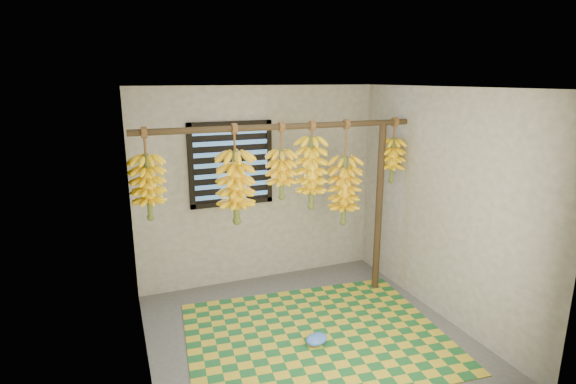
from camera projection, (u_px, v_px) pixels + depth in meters
name	position (u px, v px, depth m)	size (l,w,h in m)	color
floor	(309.00, 338.00, 4.42)	(3.00, 3.00, 0.01)	#4B4B4B
ceiling	(312.00, 87.00, 3.83)	(3.00, 3.00, 0.01)	silver
wall_back	(259.00, 186.00, 5.48)	(3.00, 0.01, 2.40)	slate
wall_left	(139.00, 243.00, 3.59)	(0.01, 3.00, 2.40)	slate
wall_right	(442.00, 205.00, 4.66)	(0.01, 3.00, 2.40)	slate
window	(231.00, 164.00, 5.26)	(1.00, 0.04, 1.00)	black
hanging_pole	(283.00, 127.00, 4.56)	(0.06, 0.06, 3.00)	#3B2C17
support_post	(379.00, 209.00, 5.23)	(0.08, 0.08, 2.00)	#3B2C17
woven_mat	(316.00, 336.00, 4.44)	(2.49, 1.99, 0.01)	#1B5C2A
plastic_bag	(317.00, 339.00, 4.29)	(0.23, 0.17, 0.10)	#3E73E8
banana_bunch_a	(148.00, 187.00, 4.20)	(0.32, 0.32, 0.88)	brown
banana_bunch_b	(236.00, 187.00, 4.52)	(0.37, 0.37, 1.01)	brown
banana_bunch_c	(281.00, 174.00, 4.67)	(0.31, 0.31, 0.80)	brown
banana_bunch_d	(311.00, 172.00, 4.80)	(0.34, 0.34, 0.94)	brown
banana_bunch_e	(344.00, 190.00, 5.00)	(0.37, 0.37, 1.17)	brown
banana_bunch_f	(392.00, 160.00, 5.15)	(0.28, 0.28, 0.74)	brown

